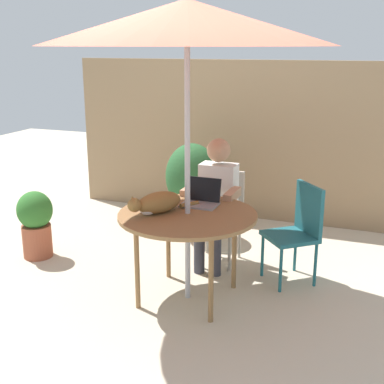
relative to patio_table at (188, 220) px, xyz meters
The scene contains 11 objects.
ground_plane 0.69m from the patio_table, ahead, with size 14.00×14.00×0.00m, color beige.
fence_back 2.26m from the patio_table, 90.00° to the left, with size 4.63×0.08×1.88m, color #937756.
patio_table is the anchor object (origin of this frame).
patio_umbrella 1.51m from the patio_table, ahead, with size 2.19×2.19×2.36m.
chair_occupied 0.90m from the patio_table, 90.00° to the left, with size 0.40×0.40×0.88m.
chair_empty 1.05m from the patio_table, 40.37° to the left, with size 0.56×0.56×0.88m.
person_seated 0.73m from the patio_table, 90.00° to the left, with size 0.48×0.48×1.22m.
laptop 0.30m from the patio_table, 86.08° to the left, with size 0.30×0.25×0.21m.
cat 0.28m from the patio_table, 159.60° to the right, with size 0.42×0.55×0.17m.
potted_plant_near_fence 1.50m from the patio_table, 109.56° to the left, with size 0.58×0.58×1.03m.
potted_plant_by_chair 1.77m from the patio_table, behind, with size 0.35×0.35×0.67m.
Camera 1 is at (1.44, -3.66, 2.05)m, focal length 48.36 mm.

